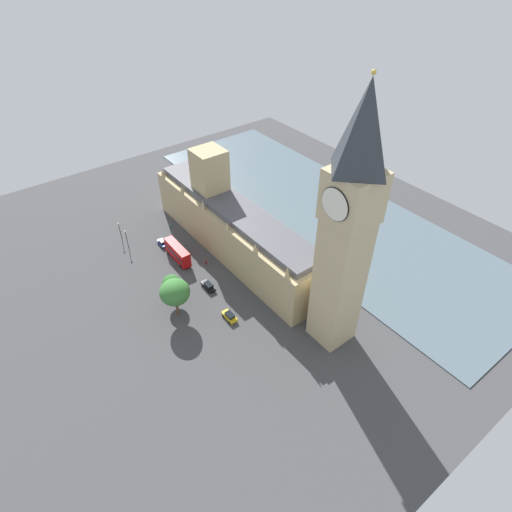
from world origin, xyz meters
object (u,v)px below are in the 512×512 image
object	(u,v)px
plane_tree_by_river_gate	(175,292)
street_lamp_kerbside	(126,236)
car_blue_trailing	(163,243)
car_yellow_cab_under_trees	(230,316)
pedestrian_leading	(171,226)
car_black_midblock	(208,286)
pedestrian_corner	(206,262)
double_decker_bus_near_tower	(178,252)
clock_tower	(348,227)
parliament_building	(232,225)
plane_tree_far_end	(172,283)
street_lamp_opposite_hall	(119,228)

from	to	relation	value
plane_tree_by_river_gate	street_lamp_kerbside	world-z (taller)	plane_tree_by_river_gate
car_blue_trailing	car_yellow_cab_under_trees	distance (m)	35.05
car_blue_trailing	pedestrian_leading	world-z (taller)	car_blue_trailing
car_black_midblock	plane_tree_by_river_gate	xyz separation A→B (m)	(10.48, 3.24, 6.40)
car_black_midblock	pedestrian_corner	xyz separation A→B (m)	(-4.70, -8.55, -0.17)
double_decker_bus_near_tower	pedestrian_leading	xyz separation A→B (m)	(-5.52, -14.43, -1.87)
double_decker_bus_near_tower	pedestrian_corner	size ratio (longest dim) A/B	6.57
car_blue_trailing	plane_tree_by_river_gate	world-z (taller)	plane_tree_by_river_gate
car_blue_trailing	double_decker_bus_near_tower	size ratio (longest dim) A/B	0.39
clock_tower	parliament_building	bearing A→B (deg)	-91.05
pedestrian_leading	car_blue_trailing	bearing A→B (deg)	118.29
plane_tree_far_end	street_lamp_kerbside	bearing A→B (deg)	-89.42
plane_tree_far_end	street_lamp_opposite_hall	bearing A→B (deg)	-89.76
clock_tower	pedestrian_corner	distance (m)	48.47
double_decker_bus_near_tower	street_lamp_kerbside	bearing A→B (deg)	-55.95
parliament_building	clock_tower	bearing A→B (deg)	88.95
pedestrian_corner	plane_tree_far_end	distance (m)	15.82
double_decker_bus_near_tower	pedestrian_corner	xyz separation A→B (m)	(-5.06, 6.20, -1.91)
double_decker_bus_near_tower	pedestrian_leading	size ratio (longest dim) A/B	6.19
double_decker_bus_near_tower	street_lamp_kerbside	xyz separation A→B (m)	(8.71, -13.34, 1.57)
pedestrian_corner	car_black_midblock	bearing A→B (deg)	89.19
car_black_midblock	plane_tree_far_end	world-z (taller)	plane_tree_far_end
parliament_building	clock_tower	size ratio (longest dim) A/B	1.11
double_decker_bus_near_tower	pedestrian_leading	world-z (taller)	double_decker_bus_near_tower
car_black_midblock	plane_tree_by_river_gate	world-z (taller)	plane_tree_by_river_gate
double_decker_bus_near_tower	plane_tree_far_end	world-z (taller)	plane_tree_far_end
pedestrian_corner	street_lamp_kerbside	bearing A→B (deg)	-26.86
car_blue_trailing	car_black_midblock	world-z (taller)	same
parliament_building	plane_tree_far_end	size ratio (longest dim) A/B	8.48
clock_tower	street_lamp_opposite_hall	world-z (taller)	clock_tower
car_yellow_cab_under_trees	street_lamp_kerbside	distance (m)	40.73
car_blue_trailing	plane_tree_by_river_gate	size ratio (longest dim) A/B	0.40
pedestrian_leading	plane_tree_by_river_gate	world-z (taller)	plane_tree_by_river_gate
street_lamp_kerbside	car_yellow_cab_under_trees	bearing A→B (deg)	100.62
car_blue_trailing	car_black_midblock	bearing A→B (deg)	92.86
plane_tree_by_river_gate	street_lamp_opposite_hall	size ratio (longest dim) A/B	1.80
pedestrian_corner	plane_tree_by_river_gate	size ratio (longest dim) A/B	0.16
plane_tree_far_end	car_black_midblock	bearing A→B (deg)	168.47
parliament_building	plane_tree_by_river_gate	bearing A→B (deg)	27.87
plane_tree_by_river_gate	car_blue_trailing	bearing A→B (deg)	-110.21
plane_tree_by_river_gate	street_lamp_kerbside	xyz separation A→B (m)	(-1.41, -31.33, -3.09)
double_decker_bus_near_tower	car_yellow_cab_under_trees	world-z (taller)	double_decker_bus_near_tower
double_decker_bus_near_tower	car_yellow_cab_under_trees	xyz separation A→B (m)	(1.22, 26.55, -1.75)
clock_tower	car_yellow_cab_under_trees	world-z (taller)	clock_tower
parliament_building	pedestrian_leading	bearing A→B (deg)	-63.52
double_decker_bus_near_tower	pedestrian_leading	bearing A→B (deg)	-110.00
car_yellow_cab_under_trees	plane_tree_far_end	distance (m)	16.06
parliament_building	clock_tower	world-z (taller)	clock_tower
car_yellow_cab_under_trees	pedestrian_leading	size ratio (longest dim) A/B	2.50
street_lamp_opposite_hall	street_lamp_kerbside	bearing A→B (deg)	88.44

